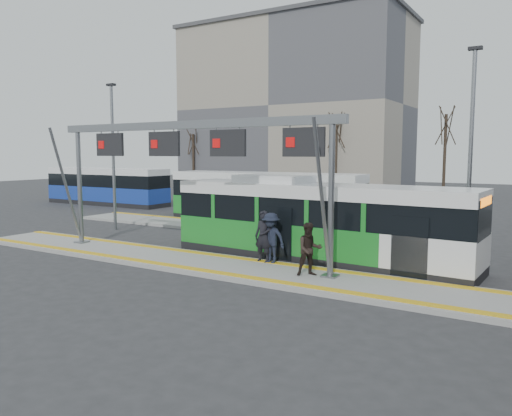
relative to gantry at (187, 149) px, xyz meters
The scene contains 18 objects.
ground 4.32m from the gantry, 36.20° to the right, with size 120.00×120.00×0.00m, color #2D2D30.
platform_main 4.25m from the gantry, 36.20° to the right, with size 22.00×3.00×0.15m, color gray.
platform_second 9.55m from the gantry, 115.25° to the left, with size 20.00×3.00×0.15m, color gray.
tactile_main 4.16m from the gantry, 36.20° to the right, with size 22.00×2.65×0.02m.
tactile_second 10.47m from the gantry, 112.32° to the left, with size 20.00×0.35×0.02m.
gantry is the anchor object (origin of this frame).
apartment_block 38.58m from the gantry, 110.90° to the left, with size 24.50×12.50×18.40m.
hero_bus 5.68m from the gantry, 33.40° to the left, with size 12.01×3.18×3.27m.
bg_bus_green 11.74m from the gantry, 105.33° to the left, with size 12.05×2.93×2.99m.
bg_bus_blue 23.73m from the gantry, 145.25° to the left, with size 11.34×2.64×2.95m.
passenger_a 4.37m from the gantry, 16.47° to the left, with size 0.69×0.45×1.90m, color black.
passenger_b 6.15m from the gantry, ahead, with size 0.85×0.66×1.74m, color black.
passenger_c 4.61m from the gantry, 14.88° to the left, with size 1.19×0.68×1.84m, color black.
tree_left 29.81m from the gantry, 101.65° to the left, with size 1.40×1.40×8.19m.
tree_mid 34.20m from the gantry, 85.31° to the left, with size 1.40×1.40×8.76m.
tree_far 37.54m from the gantry, 128.16° to the left, with size 1.40×1.40×7.12m.
lamp_west 9.50m from the gantry, 153.60° to the left, with size 0.50×0.25×7.81m.
lamp_east 10.74m from the gantry, 32.13° to the left, with size 0.50×0.25×8.07m.
Camera 1 is at (11.71, -14.47, 4.13)m, focal length 35.00 mm.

